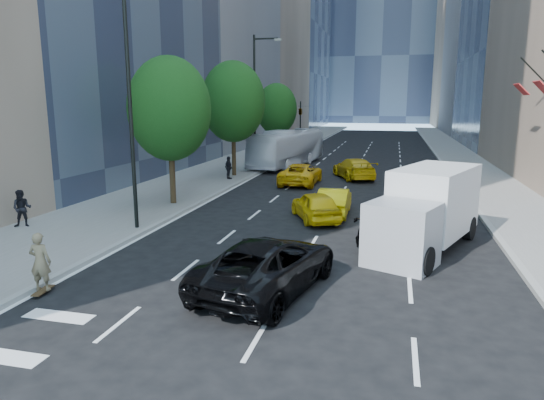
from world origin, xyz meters
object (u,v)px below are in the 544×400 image
(black_sedan_lincoln, at_px, (268,265))
(black_sedan_mercedes, at_px, (399,225))
(city_bus, at_px, (288,148))
(skateboarder, at_px, (41,266))
(box_truck, at_px, (426,209))

(black_sedan_lincoln, height_order, black_sedan_mercedes, black_sedan_lincoln)
(black_sedan_mercedes, xyz_separation_m, city_bus, (-9.00, 21.27, 0.82))
(skateboarder, bearing_deg, black_sedan_lincoln, -171.77)
(skateboarder, bearing_deg, box_truck, -155.01)
(black_sedan_lincoln, distance_m, city_bus, 27.63)
(skateboarder, height_order, box_truck, box_truck)
(black_sedan_lincoln, distance_m, black_sedan_mercedes, 6.92)
(black_sedan_lincoln, bearing_deg, box_truck, -118.79)
(black_sedan_lincoln, height_order, box_truck, box_truck)
(skateboarder, relative_size, black_sedan_lincoln, 0.30)
(black_sedan_lincoln, relative_size, box_truck, 0.85)
(black_sedan_mercedes, bearing_deg, skateboarder, 58.79)
(box_truck, bearing_deg, black_sedan_lincoln, -108.80)
(black_sedan_lincoln, bearing_deg, black_sedan_mercedes, -109.91)
(city_bus, bearing_deg, box_truck, -55.01)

